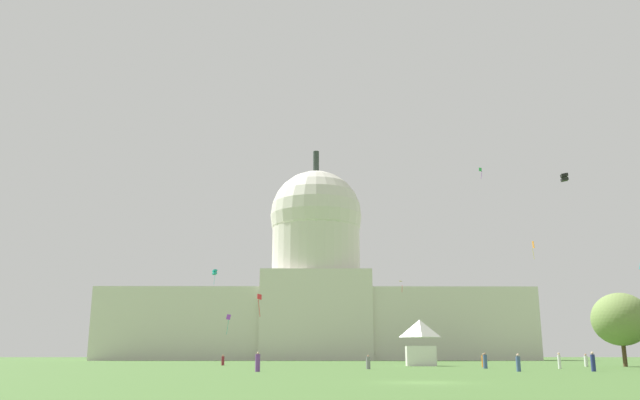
% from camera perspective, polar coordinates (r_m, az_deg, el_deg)
% --- Properties ---
extents(ground_plane, '(800.00, 800.00, 0.00)m').
position_cam_1_polar(ground_plane, '(37.49, 9.26, -15.71)').
color(ground_plane, '#42662D').
extents(capitol_building, '(120.75, 28.56, 62.08)m').
position_cam_1_polar(capitol_building, '(188.24, -0.37, -8.47)').
color(capitol_building, beige).
rests_on(capitol_building, ground_plane).
extents(event_tent, '(4.54, 4.67, 6.31)m').
position_cam_1_polar(event_tent, '(92.78, 8.88, -12.37)').
color(event_tent, white).
rests_on(event_tent, ground_plane).
extents(tree_east_far, '(7.33, 7.61, 9.49)m').
position_cam_1_polar(tree_east_far, '(94.30, 25.13, -9.56)').
color(tree_east_far, '#4C3823').
rests_on(tree_east_far, ground_plane).
extents(person_denim_edge_east, '(0.55, 0.55, 1.61)m').
position_cam_1_polar(person_denim_edge_east, '(63.69, 17.19, -13.68)').
color(person_denim_edge_east, '#3D5684').
rests_on(person_denim_edge_east, ground_plane).
extents(person_black_edge_west, '(0.47, 0.47, 1.66)m').
position_cam_1_polar(person_black_edge_west, '(78.48, 23.05, -13.07)').
color(person_black_edge_west, black).
rests_on(person_black_edge_west, ground_plane).
extents(person_navy_near_tree_east, '(0.48, 0.48, 1.78)m').
position_cam_1_polar(person_navy_near_tree_east, '(66.30, 23.08, -13.12)').
color(person_navy_near_tree_east, navy).
rests_on(person_navy_near_tree_east, ground_plane).
extents(person_denim_near_tent, '(0.65, 0.65, 1.72)m').
position_cam_1_polar(person_denim_near_tent, '(76.42, 14.45, -13.71)').
color(person_denim_near_tent, '#3D5684').
rests_on(person_denim_near_tent, ground_plane).
extents(person_orange_back_center, '(0.57, 0.57, 1.67)m').
position_cam_1_polar(person_orange_back_center, '(85.20, 14.30, -13.68)').
color(person_orange_back_center, orange).
rests_on(person_orange_back_center, ground_plane).
extents(person_maroon_lawn_far_left, '(0.59, 0.59, 1.53)m').
position_cam_1_polar(person_maroon_lawn_far_left, '(96.92, -8.62, -13.91)').
color(person_maroon_lawn_far_left, maroon).
rests_on(person_maroon_lawn_far_left, ground_plane).
extents(person_white_back_left, '(0.62, 0.62, 1.63)m').
position_cam_1_polar(person_white_back_left, '(92.94, 22.54, -13.05)').
color(person_white_back_left, silver).
rests_on(person_white_back_left, ground_plane).
extents(person_purple_mid_center, '(0.44, 0.44, 1.76)m').
position_cam_1_polar(person_purple_mid_center, '(60.65, -5.55, -14.18)').
color(person_purple_mid_center, '#703D93').
rests_on(person_purple_mid_center, ground_plane).
extents(person_white_lawn_far_right, '(0.41, 0.41, 1.75)m').
position_cam_1_polar(person_white_lawn_far_right, '(77.33, 20.47, -13.26)').
color(person_white_lawn_far_right, silver).
rests_on(person_white_lawn_far_right, ground_plane).
extents(person_grey_near_tree_west, '(0.49, 0.49, 1.50)m').
position_cam_1_polar(person_grey_near_tree_west, '(71.58, 4.30, -14.21)').
color(person_grey_near_tree_west, gray).
rests_on(person_grey_near_tree_west, ground_plane).
extents(kite_violet_low, '(1.05, 0.23, 4.42)m').
position_cam_1_polar(kite_violet_low, '(145.38, -8.14, -10.43)').
color(kite_violet_low, purple).
extents(kite_orange_mid, '(0.38, 1.25, 3.72)m').
position_cam_1_polar(kite_orange_mid, '(136.17, 18.41, -3.87)').
color(kite_orange_mid, orange).
extents(kite_turquoise_mid, '(1.34, 1.35, 3.74)m').
position_cam_1_polar(kite_turquoise_mid, '(162.86, -9.33, -6.35)').
color(kite_turquoise_mid, teal).
extents(kite_red_low, '(0.61, 0.62, 3.15)m').
position_cam_1_polar(kite_red_low, '(90.48, -5.41, -8.83)').
color(kite_red_low, red).
extents(kite_black_mid, '(1.16, 1.11, 1.24)m').
position_cam_1_polar(kite_black_mid, '(104.75, 20.87, 1.89)').
color(kite_black_mid, black).
extents(kite_gold_low, '(1.01, 1.27, 2.21)m').
position_cam_1_polar(kite_gold_low, '(143.60, 7.35, -7.32)').
color(kite_gold_low, gold).
extents(kite_green_high, '(0.73, 0.56, 2.51)m').
position_cam_1_polar(kite_green_high, '(144.52, 14.06, 2.56)').
color(kite_green_high, green).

